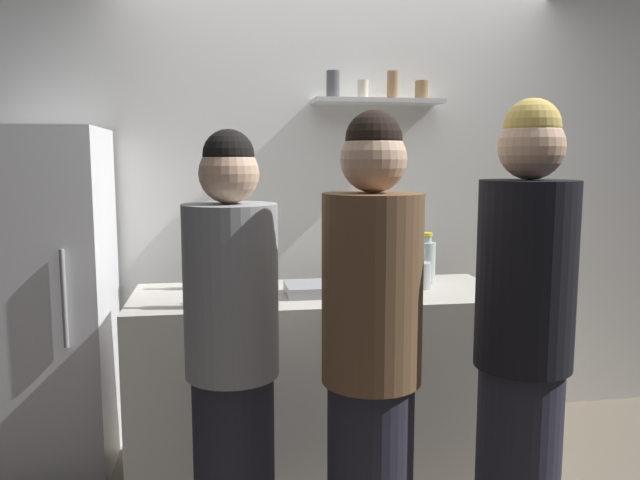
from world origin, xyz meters
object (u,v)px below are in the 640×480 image
Objects in this scene: utensil_holder at (420,275)px; wine_bottle_amber_glass at (264,275)px; person_grey_hoodie at (232,364)px; refrigerator at (45,302)px; wine_bottle_pale_glass at (210,267)px; person_brown_jacket at (371,368)px; baking_pan at (322,289)px; wine_bottle_green_glass at (201,280)px; water_bottle_plastic at (426,261)px; person_blonde at (522,352)px.

wine_bottle_amber_glass is at bearing -165.58° from utensil_holder.
refrigerator is at bearing -80.78° from person_grey_hoodie.
person_brown_jacket is (0.55, -1.03, -0.19)m from wine_bottle_pale_glass.
wine_bottle_amber_glass is at bearing -140.96° from person_grey_hoodie.
baking_pan is (1.33, -0.39, 0.10)m from refrigerator.
refrigerator is 7.64× the size of utensil_holder.
wine_bottle_green_glass is 0.50m from person_grey_hoodie.
wine_bottle_green_glass is at bearing -94.89° from wine_bottle_pale_glass.
wine_bottle_pale_glass reaches higher than water_bottle_plastic.
person_blonde is (0.87, -0.68, -0.18)m from wine_bottle_amber_glass.
baking_pan is 0.83m from person_brown_jacket.
utensil_holder is (1.83, -0.33, 0.14)m from refrigerator.
wine_bottle_pale_glass is 0.17× the size of person_brown_jacket.
wine_bottle_amber_glass is 0.20× the size of person_grey_hoodie.
wine_bottle_amber_glass is (-0.77, -0.20, 0.06)m from utensil_holder.
person_grey_hoodie reaches higher than wine_bottle_pale_glass.
utensil_holder is 0.13× the size of person_brown_jacket.
water_bottle_plastic is (1.90, -0.20, 0.19)m from refrigerator.
utensil_holder is at bearing -73.61° from person_brown_jacket.
refrigerator is 1.03× the size of person_grey_hoodie.
person_blonde reaches higher than wine_bottle_amber_glass.
person_blonde is at bearing 135.30° from person_grey_hoodie.
water_bottle_plastic is at bearing -73.97° from person_brown_jacket.
refrigerator is at bearing 144.21° from wine_bottle_green_glass.
refrigerator is 5.05× the size of baking_pan.
person_grey_hoodie is (-0.15, -0.47, -0.24)m from wine_bottle_amber_glass.
person_grey_hoodie is 1.04m from person_blonde.
water_bottle_plastic is at bearing 17.95° from baking_pan.
baking_pan is 0.20× the size of person_grey_hoodie.
water_bottle_plastic is at bearing 17.91° from wine_bottle_green_glass.
wine_bottle_green_glass is 1.18m from water_bottle_plastic.
wine_bottle_green_glass is at bearing -162.14° from baking_pan.
baking_pan is 0.19× the size of person_blonde.
person_blonde is at bearing -84.04° from utensil_holder.
refrigerator reaches higher than wine_bottle_pale_glass.
wine_bottle_pale_glass is at bearing -116.95° from person_grey_hoodie.
wine_bottle_pale_glass is (-0.52, 0.21, 0.08)m from baking_pan.
person_blonde reaches higher than refrigerator.
person_brown_jacket is at bearing -87.58° from baking_pan.
person_grey_hoodie is at bearing -141.59° from water_bottle_plastic.
person_brown_jacket reaches higher than wine_bottle_pale_glass.
baking_pan is 1.00× the size of wine_bottle_amber_glass.
wine_bottle_pale_glass is at bearing -17.84° from person_brown_jacket.
water_bottle_plastic is 1.02m from person_blonde.
person_blonde is at bearing -43.06° from wine_bottle_pale_glass.
wine_bottle_pale_glass is at bearing 157.79° from baking_pan.
person_brown_jacket is at bearing -117.63° from utensil_holder.
wine_bottle_green_glass is 0.89m from person_brown_jacket.
baking_pan is at bearing -22.21° from wine_bottle_pale_glass.
refrigerator reaches higher than person_grey_hoodie.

